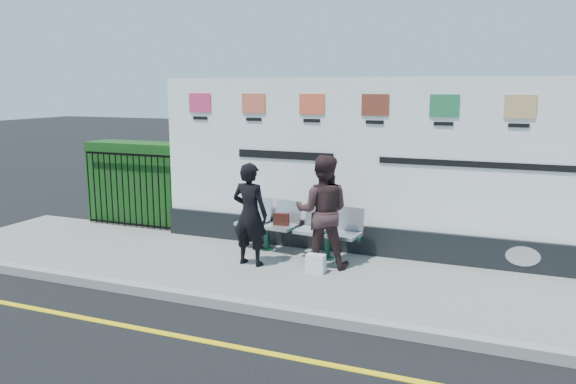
# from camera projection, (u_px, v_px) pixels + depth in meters

# --- Properties ---
(ground) EXTENTS (80.00, 80.00, 0.00)m
(ground) POSITION_uv_depth(u_px,v_px,m) (249.00, 350.00, 6.41)
(ground) COLOR black
(pavement) EXTENTS (14.00, 3.00, 0.12)m
(pavement) POSITION_uv_depth(u_px,v_px,m) (320.00, 277.00, 8.68)
(pavement) COLOR gray
(pavement) RESTS_ON ground
(kerb) EXTENTS (14.00, 0.18, 0.14)m
(kerb) POSITION_uv_depth(u_px,v_px,m) (283.00, 312.00, 7.31)
(kerb) COLOR gray
(kerb) RESTS_ON ground
(yellow_line) EXTENTS (14.00, 0.10, 0.01)m
(yellow_line) POSITION_uv_depth(u_px,v_px,m) (249.00, 350.00, 6.41)
(yellow_line) COLOR yellow
(yellow_line) RESTS_ON ground
(billboard) EXTENTS (8.00, 0.30, 3.00)m
(billboard) POSITION_uv_depth(u_px,v_px,m) (374.00, 179.00, 9.48)
(billboard) COLOR black
(billboard) RESTS_ON pavement
(hedge) EXTENTS (2.35, 0.70, 1.70)m
(hedge) POSITION_uv_depth(u_px,v_px,m) (142.00, 183.00, 11.83)
(hedge) COLOR #164314
(hedge) RESTS_ON pavement
(railing) EXTENTS (2.05, 0.06, 1.54)m
(railing) POSITION_uv_depth(u_px,v_px,m) (129.00, 190.00, 11.44)
(railing) COLOR black
(railing) RESTS_ON pavement
(bench) EXTENTS (2.31, 0.85, 0.48)m
(bench) POSITION_uv_depth(u_px,v_px,m) (296.00, 241.00, 9.63)
(bench) COLOR #B7BCC0
(bench) RESTS_ON pavement
(woman_left) EXTENTS (0.64, 0.45, 1.67)m
(woman_left) POSITION_uv_depth(u_px,v_px,m) (250.00, 214.00, 8.97)
(woman_left) COLOR black
(woman_left) RESTS_ON pavement
(woman_right) EXTENTS (1.01, 0.86, 1.80)m
(woman_right) POSITION_uv_depth(u_px,v_px,m) (322.00, 211.00, 8.87)
(woman_right) COLOR #332121
(woman_right) RESTS_ON pavement
(handbag_brown) EXTENTS (0.28, 0.14, 0.21)m
(handbag_brown) POSITION_uv_depth(u_px,v_px,m) (281.00, 219.00, 9.70)
(handbag_brown) COLOR #33130E
(handbag_brown) RESTS_ON bench
(carrier_bag_white) EXTENTS (0.29, 0.17, 0.29)m
(carrier_bag_white) POSITION_uv_depth(u_px,v_px,m) (316.00, 263.00, 8.70)
(carrier_bag_white) COLOR silver
(carrier_bag_white) RESTS_ON pavement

